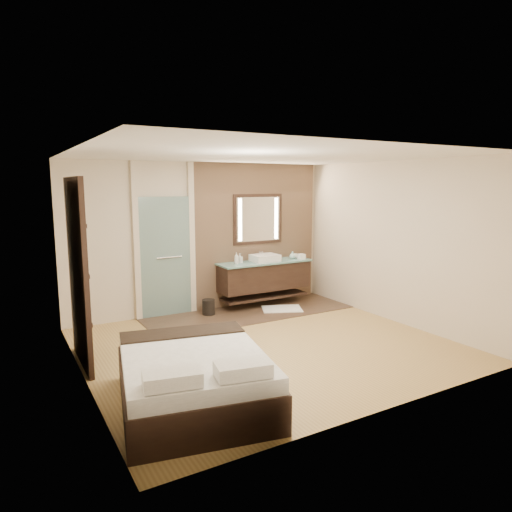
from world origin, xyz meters
TOP-DOWN VIEW (x-y plane):
  - floor at (0.00, 0.00)m, footprint 5.00×5.00m
  - tile_strip at (0.60, 1.60)m, footprint 3.80×1.30m
  - stone_wall at (1.10, 2.21)m, footprint 2.60×0.08m
  - vanity at (1.10, 1.92)m, footprint 1.85×0.55m
  - mirror_unit at (1.10, 2.16)m, footprint 1.06×0.04m
  - frosted_door at (-0.75, 2.20)m, footprint 1.10×0.12m
  - shoji_partition at (-2.43, 0.60)m, footprint 0.06×1.20m
  - bed at (-1.60, -1.16)m, footprint 1.80×2.09m
  - bath_mat at (1.22, 1.48)m, footprint 0.86×0.76m
  - waste_bin at (-0.10, 1.85)m, footprint 0.28×0.28m
  - tissue_box at (1.85, 1.76)m, footprint 0.13×0.13m
  - soap_bottle_a at (0.50, 1.91)m, footprint 0.10×0.10m
  - soap_bottle_b at (0.61, 1.99)m, footprint 0.10×0.11m
  - soap_bottle_c at (1.73, 1.90)m, footprint 0.13×0.13m
  - cup at (1.81, 1.92)m, footprint 0.14×0.14m

SIDE VIEW (x-z plane):
  - floor at x=0.00m, z-range 0.00..0.00m
  - tile_strip at x=0.60m, z-range 0.00..0.01m
  - bath_mat at x=1.22m, z-range 0.01..0.03m
  - waste_bin at x=-0.10m, z-range 0.00..0.28m
  - bed at x=-1.60m, z-range -0.06..0.65m
  - vanity at x=1.10m, z-range 0.14..1.02m
  - cup at x=1.81m, z-range 0.86..0.95m
  - tissue_box at x=1.85m, z-range 0.86..0.97m
  - soap_bottle_c at x=1.73m, z-range 0.86..1.01m
  - soap_bottle_b at x=0.61m, z-range 0.86..1.04m
  - soap_bottle_a at x=0.50m, z-range 0.86..1.08m
  - frosted_door at x=-0.75m, z-range -0.21..2.49m
  - shoji_partition at x=-2.43m, z-range 0.01..2.41m
  - stone_wall at x=1.10m, z-range 0.00..2.70m
  - mirror_unit at x=1.10m, z-range 1.17..2.13m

